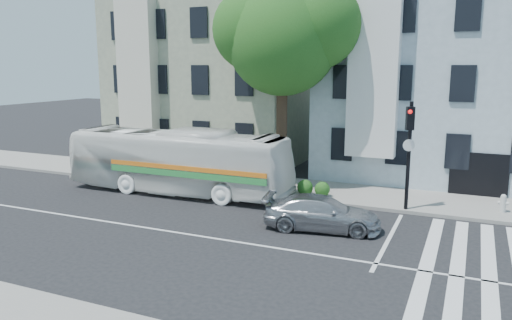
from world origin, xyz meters
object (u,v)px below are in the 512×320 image
Objects in this scene: bus at (178,161)px; sedan at (322,213)px; fire_hydrant at (503,203)px; traffic_signal at (409,142)px.

sedan is (8.12, -2.60, -0.94)m from bus.
bus reaches higher than sedan.
fire_hydrant is at bearing -63.14° from sedan.
fire_hydrant is (14.59, 2.23, -1.05)m from bus.
traffic_signal is at bearing -161.29° from fire_hydrant.
traffic_signal is 6.15× the size of fire_hydrant.
sedan is 5.06m from traffic_signal.
bus is 8.58m from sedan.
bus is 14.75× the size of fire_hydrant.
sedan is at bearing -151.79° from traffic_signal.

